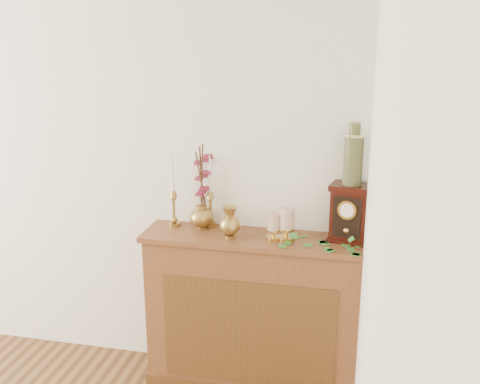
% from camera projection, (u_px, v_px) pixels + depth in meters
% --- Properties ---
extents(console_shelf, '(1.24, 0.34, 0.93)m').
position_uv_depth(console_shelf, '(252.00, 316.00, 3.24)').
color(console_shelf, brown).
rests_on(console_shelf, ground).
extents(candlestick_left, '(0.07, 0.07, 0.43)m').
position_uv_depth(candlestick_left, '(173.00, 202.00, 3.23)').
color(candlestick_left, '#B58F48').
rests_on(candlestick_left, console_shelf).
extents(candlestick_center, '(0.07, 0.07, 0.42)m').
position_uv_depth(candlestick_center, '(210.00, 203.00, 3.23)').
color(candlestick_center, '#B58F48').
rests_on(candlestick_center, console_shelf).
extents(bud_vase, '(0.11, 0.11, 0.18)m').
position_uv_depth(bud_vase, '(230.00, 223.00, 3.04)').
color(bud_vase, '#B58F48').
rests_on(bud_vase, console_shelf).
extents(ginger_jar, '(0.21, 0.22, 0.51)m').
position_uv_depth(ginger_jar, '(203.00, 188.00, 3.20)').
color(ginger_jar, '#B58F48').
rests_on(ginger_jar, console_shelf).
extents(pillar_candle_left, '(0.08, 0.08, 0.16)m').
position_uv_depth(pillar_candle_left, '(274.00, 225.00, 3.04)').
color(pillar_candle_left, gold).
rests_on(pillar_candle_left, console_shelf).
extents(pillar_candle_right, '(0.10, 0.10, 0.19)m').
position_uv_depth(pillar_candle_right, '(287.00, 223.00, 3.03)').
color(pillar_candle_right, gold).
rests_on(pillar_candle_right, console_shelf).
extents(ivy_garland, '(0.45, 0.17, 0.08)m').
position_uv_depth(ivy_garland, '(317.00, 245.00, 2.95)').
color(ivy_garland, '#36762D').
rests_on(ivy_garland, console_shelf).
extents(mantel_clock, '(0.24, 0.19, 0.32)m').
position_uv_depth(mantel_clock, '(350.00, 214.00, 2.99)').
color(mantel_clock, black).
rests_on(mantel_clock, console_shelf).
extents(ceramic_vase, '(0.10, 0.10, 0.33)m').
position_uv_depth(ceramic_vase, '(353.00, 157.00, 2.91)').
color(ceramic_vase, '#193225').
rests_on(ceramic_vase, mantel_clock).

